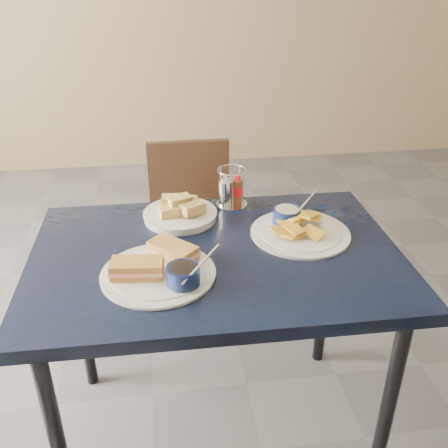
{
  "coord_description": "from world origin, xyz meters",
  "views": [
    {
      "loc": [
        -0.3,
        -1.44,
        1.52
      ],
      "look_at": [
        -0.11,
        -0.14,
        0.82
      ],
      "focal_mm": 40.0,
      "sensor_mm": 36.0,
      "label": 1
    }
  ],
  "objects": [
    {
      "name": "ground",
      "position": [
        0.0,
        0.0,
        0.0
      ],
      "size": [
        6.0,
        6.0,
        0.0
      ],
      "primitive_type": "plane",
      "color": "#525257",
      "rests_on": "ground"
    },
    {
      "name": "dining_table",
      "position": [
        -0.14,
        -0.18,
        0.67
      ],
      "size": [
        1.1,
        0.74,
        0.75
      ],
      "color": "black",
      "rests_on": "ground"
    },
    {
      "name": "condiment_caddy",
      "position": [
        -0.05,
        0.12,
        0.81
      ],
      "size": [
        0.11,
        0.11,
        0.14
      ],
      "color": "silver",
      "rests_on": "dining_table"
    },
    {
      "name": "bread_basket",
      "position": [
        -0.23,
        0.04,
        0.77
      ],
      "size": [
        0.24,
        0.24,
        0.08
      ],
      "color": "white",
      "rests_on": "dining_table"
    },
    {
      "name": "plantain_plate",
      "position": [
        0.13,
        -0.1,
        0.77
      ],
      "size": [
        0.31,
        0.31,
        0.12
      ],
      "color": "white",
      "rests_on": "dining_table"
    },
    {
      "name": "chair_far",
      "position": [
        -0.15,
        0.62,
        0.45
      ],
      "size": [
        0.37,
        0.36,
        0.79
      ],
      "color": "black",
      "rests_on": "ground"
    },
    {
      "name": "sandwich_plate",
      "position": [
        -0.31,
        -0.28,
        0.77
      ],
      "size": [
        0.32,
        0.32,
        0.12
      ],
      "color": "white",
      "rests_on": "dining_table"
    }
  ]
}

